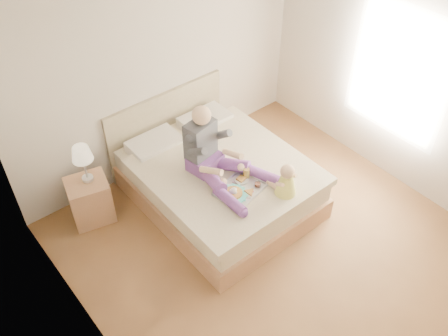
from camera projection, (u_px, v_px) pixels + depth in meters
room at (294, 141)px, 4.57m from camera, size 4.02×4.22×2.71m
bed at (215, 177)px, 5.95m from camera, size 1.70×2.18×1.00m
nightstand at (90, 200)px, 5.72m from camera, size 0.54×0.50×0.55m
lamp at (82, 156)px, 5.33m from camera, size 0.23×0.23×0.47m
adult at (213, 156)px, 5.42m from camera, size 0.72×1.07×0.85m
tray at (239, 188)px, 5.35m from camera, size 0.57×0.48×0.14m
baby at (286, 181)px, 5.25m from camera, size 0.25×0.34×0.38m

